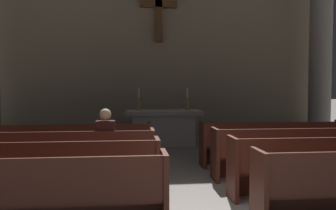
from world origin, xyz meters
TOP-DOWN VIEW (x-y plane):
  - pew_left_row_1 at (-2.12, -0.04)m, footprint 3.17×0.50m
  - pew_left_row_2 at (-2.12, 1.07)m, footprint 3.17×0.50m
  - pew_left_row_3 at (-2.12, 2.18)m, footprint 3.17×0.50m
  - pew_left_row_4 at (-2.12, 3.29)m, footprint 3.17×0.50m
  - pew_right_row_2 at (2.12, 1.07)m, footprint 3.17×0.50m
  - pew_right_row_3 at (2.12, 2.18)m, footprint 3.17×0.50m
  - pew_right_row_4 at (2.12, 3.29)m, footprint 3.17×0.50m
  - column_right_third at (5.03, 6.74)m, footprint 1.03×1.03m
  - altar at (0.00, 6.19)m, footprint 2.20×0.90m
  - candlestick_left at (-0.70, 6.19)m, footprint 0.16×0.16m
  - candlestick_right at (0.70, 6.19)m, footprint 0.16×0.16m
  - apse_with_cross at (0.00, 8.09)m, footprint 11.15×0.48m
  - lone_worshipper at (-1.38, 2.22)m, footprint 0.32×0.43m

SIDE VIEW (x-z plane):
  - pew_left_row_1 at x=-2.12m, z-range 0.00..0.95m
  - pew_left_row_2 at x=-2.12m, z-range 0.00..0.95m
  - pew_left_row_3 at x=-2.12m, z-range 0.00..0.95m
  - pew_left_row_4 at x=-2.12m, z-range 0.00..0.95m
  - pew_right_row_2 at x=2.12m, z-range 0.00..0.95m
  - pew_right_row_3 at x=2.12m, z-range 0.00..0.95m
  - pew_right_row_4 at x=2.12m, z-range 0.00..0.95m
  - altar at x=0.00m, z-range 0.03..1.04m
  - lone_worshipper at x=-1.38m, z-range 0.03..1.35m
  - candlestick_left at x=-0.70m, z-range 0.89..1.53m
  - candlestick_right at x=0.70m, z-range 0.89..1.53m
  - column_right_third at x=5.03m, z-range -0.08..6.46m
  - apse_with_cross at x=0.00m, z-range 0.00..7.47m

